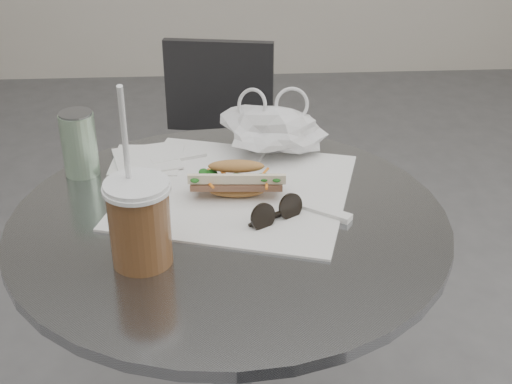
{
  "coord_description": "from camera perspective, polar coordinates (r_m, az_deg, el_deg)",
  "views": [
    {
      "loc": [
        -0.02,
        -0.86,
        1.37
      ],
      "look_at": [
        0.05,
        0.2,
        0.79
      ],
      "focal_mm": 50.0,
      "sensor_mm": 36.0,
      "label": 1
    }
  ],
  "objects": [
    {
      "name": "banh_mi",
      "position": [
        1.28,
        -1.57,
        1.01
      ],
      "size": [
        0.21,
        0.09,
        0.07
      ],
      "rotation": [
        0.0,
        0.0,
        -0.06
      ],
      "color": "#B87245",
      "rests_on": "sandwich_paper"
    },
    {
      "name": "drink_can",
      "position": [
        1.39,
        -13.96,
        3.78
      ],
      "size": [
        0.07,
        0.07,
        0.13
      ],
      "color": "#518B54",
      "rests_on": "cafe_table"
    },
    {
      "name": "cafe_table",
      "position": [
        1.39,
        -1.98,
        -11.76
      ],
      "size": [
        0.76,
        0.76,
        0.74
      ],
      "color": "slate",
      "rests_on": "ground"
    },
    {
      "name": "chair_far",
      "position": [
        2.11,
        -3.37,
        -0.27
      ],
      "size": [
        0.41,
        0.43,
        0.77
      ],
      "rotation": [
        0.0,
        0.0,
        2.98
      ],
      "color": "#323234",
      "rests_on": "ground"
    },
    {
      "name": "napkin_stack",
      "position": [
        1.43,
        -8.71,
        2.54
      ],
      "size": [
        0.15,
        0.15,
        0.01
      ],
      "color": "white",
      "rests_on": "cafe_table"
    },
    {
      "name": "sunglasses",
      "position": [
        1.21,
        1.62,
        -1.72
      ],
      "size": [
        0.1,
        0.07,
        0.05
      ],
      "rotation": [
        0.0,
        0.0,
        0.56
      ],
      "color": "black",
      "rests_on": "cafe_table"
    },
    {
      "name": "plastic_bag",
      "position": [
        1.43,
        1.31,
        4.82
      ],
      "size": [
        0.23,
        0.21,
        0.1
      ],
      "primitive_type": null,
      "rotation": [
        0.0,
        0.0,
        -0.33
      ],
      "color": "silver",
      "rests_on": "cafe_table"
    },
    {
      "name": "iced_coffee",
      "position": [
        1.09,
        -9.31,
        -2.32
      ],
      "size": [
        0.1,
        0.1,
        0.3
      ],
      "color": "brown",
      "rests_on": "cafe_table"
    },
    {
      "name": "sandwich_paper",
      "position": [
        1.31,
        -1.55,
        0.12
      ],
      "size": [
        0.49,
        0.47,
        0.0
      ],
      "primitive_type": "cube",
      "rotation": [
        0.0,
        0.0,
        -0.29
      ],
      "color": "white",
      "rests_on": "cafe_table"
    }
  ]
}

